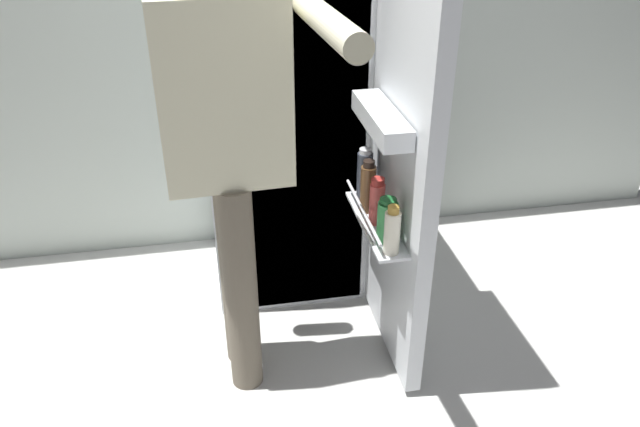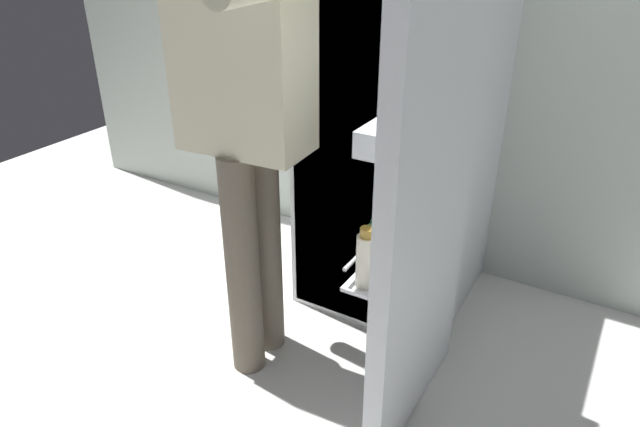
% 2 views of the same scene
% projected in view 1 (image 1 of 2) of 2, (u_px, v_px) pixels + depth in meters
% --- Properties ---
extents(ground_plane, '(5.87, 5.87, 0.00)m').
position_uv_depth(ground_plane, '(303.00, 342.00, 2.61)').
color(ground_plane, silver).
extents(refrigerator, '(0.72, 1.28, 1.71)m').
position_uv_depth(refrigerator, '(288.00, 109.00, 2.63)').
color(refrigerator, silver).
rests_on(refrigerator, ground_plane).
extents(person, '(0.56, 0.71, 1.70)m').
position_uv_depth(person, '(229.00, 130.00, 1.98)').
color(person, '#665B4C').
rests_on(person, ground_plane).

